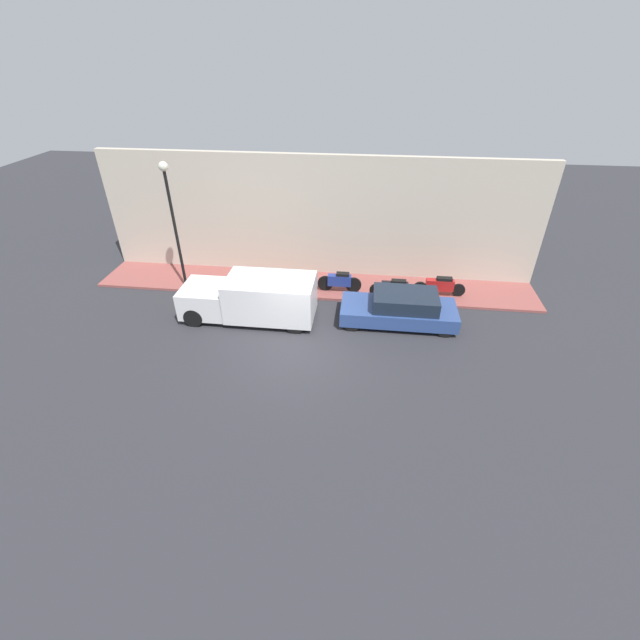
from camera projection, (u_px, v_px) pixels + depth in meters
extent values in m
plane|color=#2D2D33|center=(296.00, 353.00, 14.98)|extent=(60.00, 60.00, 0.00)
cube|color=#934C47|center=(314.00, 285.00, 19.10)|extent=(2.42, 19.17, 0.11)
cube|color=beige|center=(318.00, 218.00, 18.79)|extent=(0.30, 19.17, 5.36)
cube|color=#2D4784|center=(398.00, 312.00, 16.43)|extent=(1.80, 4.39, 0.55)
cube|color=#192333|center=(405.00, 300.00, 16.11)|extent=(1.58, 2.41, 0.55)
cylinder|color=black|center=(352.00, 323.00, 16.03)|extent=(0.20, 0.64, 0.64)
cylinder|color=black|center=(354.00, 302.00, 17.32)|extent=(0.20, 0.64, 0.64)
cylinder|color=black|center=(446.00, 329.00, 15.69)|extent=(0.20, 0.64, 0.64)
cylinder|color=black|center=(441.00, 307.00, 16.98)|extent=(0.20, 0.64, 0.64)
cube|color=white|center=(271.00, 297.00, 16.35)|extent=(1.94, 3.34, 1.53)
cube|color=white|center=(207.00, 298.00, 16.73)|extent=(1.84, 1.80, 1.07)
cube|color=#192333|center=(199.00, 291.00, 16.59)|extent=(1.65, 0.99, 0.43)
cylinder|color=black|center=(194.00, 317.00, 16.26)|extent=(0.22, 0.73, 0.73)
cylinder|color=black|center=(208.00, 296.00, 17.66)|extent=(0.22, 0.73, 0.73)
cylinder|color=black|center=(295.00, 324.00, 15.87)|extent=(0.22, 0.73, 0.73)
cylinder|color=black|center=(302.00, 301.00, 17.27)|extent=(0.22, 0.73, 0.73)
cube|color=black|center=(395.00, 288.00, 17.76)|extent=(0.30, 1.10, 0.46)
cube|color=black|center=(399.00, 282.00, 17.58)|extent=(0.27, 0.60, 0.12)
cylinder|color=black|center=(377.00, 290.00, 17.93)|extent=(0.10, 0.62, 0.62)
cylinder|color=black|center=(412.00, 292.00, 17.79)|extent=(0.10, 0.62, 0.62)
cube|color=#B21E1E|center=(440.00, 285.00, 17.99)|extent=(0.30, 1.15, 0.47)
cube|color=black|center=(445.00, 279.00, 17.81)|extent=(0.27, 0.63, 0.12)
cylinder|color=black|center=(420.00, 288.00, 18.17)|extent=(0.10, 0.56, 0.56)
cylinder|color=black|center=(458.00, 290.00, 18.01)|extent=(0.10, 0.56, 0.56)
cube|color=#B7B7BF|center=(287.00, 281.00, 18.33)|extent=(0.30, 1.05, 0.45)
cube|color=black|center=(290.00, 275.00, 18.16)|extent=(0.27, 0.57, 0.12)
cylinder|color=black|center=(271.00, 284.00, 18.50)|extent=(0.10, 0.53, 0.53)
cylinder|color=black|center=(304.00, 286.00, 18.36)|extent=(0.10, 0.53, 0.53)
cube|color=navy|center=(339.00, 280.00, 18.25)|extent=(0.30, 1.00, 0.47)
cube|color=black|center=(343.00, 274.00, 18.07)|extent=(0.27, 0.54, 0.12)
cylinder|color=black|center=(325.00, 283.00, 18.41)|extent=(0.10, 0.67, 0.67)
cylinder|color=black|center=(353.00, 285.00, 18.29)|extent=(0.10, 0.67, 0.67)
cylinder|color=black|center=(176.00, 233.00, 17.47)|extent=(0.12, 0.12, 5.03)
sphere|color=silver|center=(163.00, 166.00, 16.04)|extent=(0.37, 0.37, 0.37)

